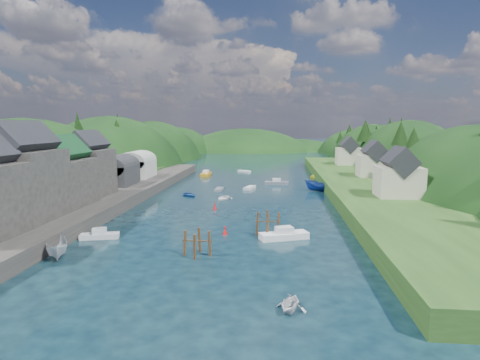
# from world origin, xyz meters

# --- Properties ---
(ground) EXTENTS (600.00, 600.00, 0.00)m
(ground) POSITION_xyz_m (0.00, 50.00, 0.00)
(ground) COLOR black
(ground) RESTS_ON ground
(hillside_left) EXTENTS (44.00, 245.56, 52.00)m
(hillside_left) POSITION_xyz_m (-45.00, 75.00, -8.03)
(hillside_left) COLOR black
(hillside_left) RESTS_ON ground
(hillside_right) EXTENTS (36.00, 245.56, 48.00)m
(hillside_right) POSITION_xyz_m (45.00, 75.00, -7.41)
(hillside_right) COLOR black
(hillside_right) RESTS_ON ground
(far_hills) EXTENTS (103.00, 68.00, 44.00)m
(far_hills) POSITION_xyz_m (1.22, 174.01, -10.80)
(far_hills) COLOR black
(far_hills) RESTS_ON ground
(hill_trees) EXTENTS (91.68, 146.59, 12.42)m
(hill_trees) POSITION_xyz_m (0.52, 64.59, 11.11)
(hill_trees) COLOR black
(hill_trees) RESTS_ON ground
(quay_left) EXTENTS (12.00, 110.00, 2.00)m
(quay_left) POSITION_xyz_m (-24.00, 20.00, 1.00)
(quay_left) COLOR #2D2B28
(quay_left) RESTS_ON ground
(terrace_left_grass) EXTENTS (12.00, 110.00, 2.50)m
(terrace_left_grass) POSITION_xyz_m (-31.00, 20.00, 1.25)
(terrace_left_grass) COLOR #234719
(terrace_left_grass) RESTS_ON ground
(quayside_buildings) EXTENTS (8.00, 35.84, 12.90)m
(quayside_buildings) POSITION_xyz_m (-26.00, 6.39, 7.09)
(quayside_buildings) COLOR #2D2B28
(quayside_buildings) RESTS_ON quay_left
(boat_sheds) EXTENTS (7.00, 21.00, 7.50)m
(boat_sheds) POSITION_xyz_m (-26.00, 39.00, 5.27)
(boat_sheds) COLOR #2D2D30
(boat_sheds) RESTS_ON quay_left
(terrace_right) EXTENTS (16.00, 120.00, 2.40)m
(terrace_right) POSITION_xyz_m (25.00, 40.00, 1.20)
(terrace_right) COLOR #234719
(terrace_right) RESTS_ON ground
(right_bank_cottages) EXTENTS (9.00, 59.24, 8.41)m
(right_bank_cottages) POSITION_xyz_m (28.00, 48.33, 5.84)
(right_bank_cottages) COLOR beige
(right_bank_cottages) RESTS_ON terrace_right
(piling_cluster_near) EXTENTS (3.36, 3.12, 3.41)m
(piling_cluster_near) POSITION_xyz_m (-1.82, -3.87, 1.14)
(piling_cluster_near) COLOR #382314
(piling_cluster_near) RESTS_ON ground
(piling_cluster_far) EXTENTS (3.24, 3.02, 3.71)m
(piling_cluster_far) POSITION_xyz_m (5.73, 4.87, 1.28)
(piling_cluster_far) COLOR #382314
(piling_cluster_far) RESTS_ON ground
(channel_buoy_near) EXTENTS (0.70, 0.70, 1.10)m
(channel_buoy_near) POSITION_xyz_m (0.15, 4.83, 0.48)
(channel_buoy_near) COLOR #B10E0E
(channel_buoy_near) RESTS_ON ground
(channel_buoy_far) EXTENTS (0.70, 0.70, 1.10)m
(channel_buoy_far) POSITION_xyz_m (-3.60, 20.20, 0.48)
(channel_buoy_far) COLOR #B10E0E
(channel_buoy_far) RESTS_ON ground
(moored_boats) EXTENTS (38.77, 93.40, 2.45)m
(moored_boats) POSITION_xyz_m (-0.26, 25.61, 0.69)
(moored_boats) COLOR silver
(moored_boats) RESTS_ON ground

